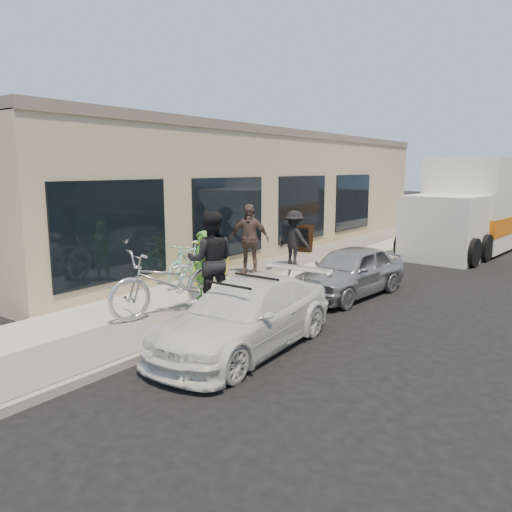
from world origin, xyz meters
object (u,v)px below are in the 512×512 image
Objects in this scene: man_standing at (211,261)px; bystander_a at (294,239)px; sandwich_board at (304,238)px; cruiser_bike_a at (189,263)px; cruiser_bike_c at (212,260)px; cruiser_bike_b at (197,268)px; sedan_silver at (349,271)px; bystander_b at (249,239)px; tandem_bike at (169,282)px; moving_truck at (472,210)px; woman_rider at (202,266)px; sedan_white at (245,315)px; bike_rack at (211,259)px.

man_standing is 4.90m from bystander_a.
cruiser_bike_a is (0.20, -5.79, 0.06)m from sandwich_board.
cruiser_bike_b is at bearing -122.23° from cruiser_bike_c.
sedan_silver reaches higher than sandwich_board.
cruiser_bike_c is 3.01m from bystander_a.
bystander_b is at bearing 66.65° from cruiser_bike_a.
sandwich_board is 0.37× the size of tandem_bike.
moving_truck reaches higher than woman_rider.
cruiser_bike_b is 0.96× the size of bystander_a.
tandem_bike is at bearing -64.32° from woman_rider.
sedan_white is 4.40m from cruiser_bike_c.
bystander_a is at bearing 63.16° from cruiser_bike_b.
sedan_white is 12.94m from moving_truck.
moving_truck is at bearing 36.12° from sandwich_board.
cruiser_bike_a is (-3.39, -1.82, 0.09)m from sedan_silver.
tandem_bike is at bearing 168.80° from sedan_white.
moving_truck is 3.70× the size of bystander_b.
woman_rider is 1.62m from cruiser_bike_b.
sedan_silver is at bearing -59.56° from sandwich_board.
cruiser_bike_b is at bearing -105.86° from moving_truck.
tandem_bike is 1.18m from woman_rider.
sedan_silver is 1.82× the size of bystander_b.
bystander_a is at bearing -117.29° from man_standing.
woman_rider is 1.79m from cruiser_bike_c.
sedan_silver is 3.66m from cruiser_bike_b.
moving_truck reaches higher than sandwich_board.
man_standing is 3.48m from bystander_b.
bike_rack is 0.64m from cruiser_bike_b.
sandwich_board is 0.49× the size of cruiser_bike_c.
tandem_bike is (-2.60, -12.57, -0.68)m from moving_truck.
man_standing reaches higher than bystander_a.
cruiser_bike_c is at bearing 130.45° from tandem_bike.
cruiser_bike_a is 0.60m from cruiser_bike_c.
cruiser_bike_a is 1.95m from bystander_b.
bike_rack is 3.20m from tandem_bike.
sandwich_board is at bearing 92.52° from bike_rack.
cruiser_bike_b is at bearing 140.77° from sedan_white.
cruiser_bike_c reaches higher than cruiser_bike_a.
woman_rider is at bearing -53.60° from bike_rack.
moving_truck is at bearing 67.40° from bike_rack.
tandem_bike is at bearing -73.64° from cruiser_bike_b.
moving_truck is at bearing 57.66° from cruiser_bike_c.
woman_rider is 4.43m from bystander_a.
sedan_silver is at bearing 17.37° from bike_rack.
bystander_b is at bearing -107.84° from moving_truck.
sedan_white is at bearing 7.14° from tandem_bike.
sandwich_board is at bearing 118.77° from woman_rider.
tandem_bike is at bearing -96.68° from moving_truck.
bystander_a is (0.72, 3.33, 0.40)m from cruiser_bike_b.
sandwich_board reaches higher than cruiser_bike_b.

